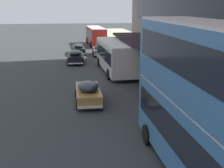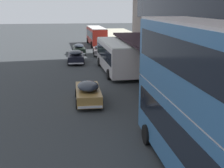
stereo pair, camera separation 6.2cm
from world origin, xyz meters
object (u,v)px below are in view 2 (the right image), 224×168
object	(u,v)px
transit_bus_kerbside_front	(206,101)
transit_bus_kerbside_far	(96,35)
transit_bus_kerbside_rear	(116,55)
sedan_oncoming_rear	(88,92)
sedan_oncoming_front	(100,50)
sedan_second_near	(76,57)
sedan_far_back	(79,49)

from	to	relation	value
transit_bus_kerbside_front	transit_bus_kerbside_far	xyz separation A→B (m)	(0.15, 44.00, -1.58)
transit_bus_kerbside_rear	transit_bus_kerbside_far	size ratio (longest dim) A/B	1.07
sedan_oncoming_rear	sedan_oncoming_front	bearing A→B (deg)	81.48
sedan_oncoming_front	sedan_second_near	xyz separation A→B (m)	(-3.57, -5.61, 0.07)
transit_bus_kerbside_far	sedan_second_near	size ratio (longest dim) A/B	2.00
transit_bus_kerbside_rear	sedan_second_near	xyz separation A→B (m)	(-3.94, 5.90, -1.05)
transit_bus_kerbside_rear	transit_bus_kerbside_far	bearing A→B (deg)	89.52
sedan_oncoming_front	sedan_far_back	distance (m)	3.32
sedan_far_back	sedan_second_near	size ratio (longest dim) A/B	1.02
transit_bus_kerbside_rear	sedan_oncoming_rear	bearing A→B (deg)	-109.72
sedan_oncoming_front	transit_bus_kerbside_front	bearing A→B (deg)	-89.29
transit_bus_kerbside_front	transit_bus_kerbside_rear	distance (m)	21.20
transit_bus_kerbside_front	sedan_oncoming_rear	world-z (taller)	transit_bus_kerbside_front
transit_bus_kerbside_front	sedan_far_back	xyz separation A→B (m)	(-3.30, 34.29, -2.63)
transit_bus_kerbside_far	sedan_oncoming_front	size ratio (longest dim) A/B	2.14
transit_bus_kerbside_far	sedan_oncoming_rear	bearing A→B (deg)	-96.56
sedan_second_near	sedan_oncoming_rear	world-z (taller)	sedan_second_near
transit_bus_kerbside_far	sedan_second_near	bearing A→B (deg)	-103.68
sedan_second_near	sedan_oncoming_front	bearing A→B (deg)	57.51
transit_bus_kerbside_front	sedan_second_near	size ratio (longest dim) A/B	2.30
transit_bus_kerbside_front	transit_bus_kerbside_rear	world-z (taller)	transit_bus_kerbside_front
transit_bus_kerbside_front	sedan_second_near	xyz separation A→B (m)	(-3.98, 27.05, -2.58)
transit_bus_kerbside_rear	sedan_oncoming_front	size ratio (longest dim) A/B	2.28
transit_bus_kerbside_far	sedan_far_back	size ratio (longest dim) A/B	1.97
transit_bus_kerbside_rear	sedan_second_near	size ratio (longest dim) A/B	2.14
sedan_far_back	sedan_oncoming_rear	xyz separation A→B (m)	(-0.33, -23.15, 0.03)
sedan_second_near	transit_bus_kerbside_far	bearing A→B (deg)	76.32
transit_bus_kerbside_rear	sedan_far_back	size ratio (longest dim) A/B	2.10
transit_bus_kerbside_front	sedan_oncoming_rear	bearing A→B (deg)	108.05
transit_bus_kerbside_front	sedan_far_back	size ratio (longest dim) A/B	2.26
transit_bus_kerbside_front	sedan_second_near	bearing A→B (deg)	98.37
sedan_oncoming_front	sedan_second_near	size ratio (longest dim) A/B	0.94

